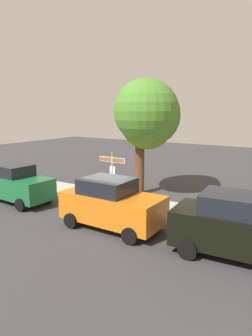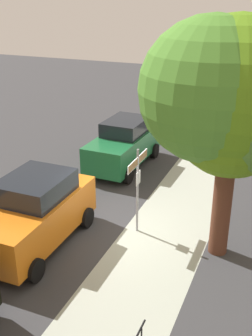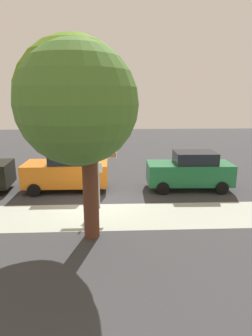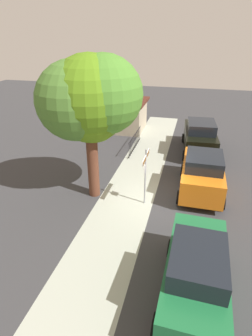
{
  "view_description": "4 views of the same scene",
  "coord_description": "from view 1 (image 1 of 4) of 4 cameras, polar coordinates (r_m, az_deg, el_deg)",
  "views": [
    {
      "loc": [
        8.37,
        -11.82,
        4.84
      ],
      "look_at": [
        -0.11,
        1.29,
        1.83
      ],
      "focal_mm": 32.19,
      "sensor_mm": 36.0,
      "label": 1
    },
    {
      "loc": [
        9.98,
        4.31,
        6.96
      ],
      "look_at": [
        -0.19,
        0.11,
        2.17
      ],
      "focal_mm": 43.98,
      "sensor_mm": 36.0,
      "label": 2
    },
    {
      "loc": [
        -1.04,
        11.76,
        4.74
      ],
      "look_at": [
        -1.53,
        0.73,
        1.88
      ],
      "focal_mm": 29.49,
      "sensor_mm": 36.0,
      "label": 3
    },
    {
      "loc": [
        -10.92,
        -1.41,
        7.24
      ],
      "look_at": [
        -0.67,
        1.22,
        1.88
      ],
      "focal_mm": 28.84,
      "sensor_mm": 36.0,
      "label": 4
    }
  ],
  "objects": [
    {
      "name": "car_green",
      "position": [
        17.04,
        -20.2,
        -2.79
      ],
      "size": [
        4.38,
        2.03,
        2.0
      ],
      "rotation": [
        0.0,
        0.0,
        -0.03
      ],
      "color": "#1B6837",
      "rests_on": "ground_plane"
    },
    {
      "name": "shade_tree",
      "position": [
        16.99,
        4.1,
        10.01
      ],
      "size": [
        3.89,
        4.66,
        6.53
      ],
      "color": "#583020",
      "rests_on": "ground_plane"
    },
    {
      "name": "iron_fence",
      "position": [
        14.95,
        22.41,
        -6.57
      ],
      "size": [
        3.63,
        0.04,
        1.07
      ],
      "color": "black",
      "rests_on": "ground_plane"
    },
    {
      "name": "street_sign",
      "position": [
        15.31,
        -2.64,
        -0.15
      ],
      "size": [
        1.53,
        0.07,
        2.73
      ],
      "color": "#9EA0A5",
      "rests_on": "ground_plane"
    },
    {
      "name": "sidewalk_strip",
      "position": [
        15.36,
        6.72,
        -7.5
      ],
      "size": [
        24.0,
        2.6,
        0.0
      ],
      "primitive_type": "cube",
      "color": "#A8AF9F",
      "rests_on": "ground_plane"
    },
    {
      "name": "ground_plane",
      "position": [
        15.27,
        -2.28,
        -7.56
      ],
      "size": [
        60.0,
        60.0,
        0.0
      ],
      "primitive_type": "plane",
      "color": "#38383A"
    },
    {
      "name": "car_black",
      "position": [
        10.73,
        21.19,
        -10.44
      ],
      "size": [
        4.74,
        2.4,
        2.15
      ],
      "rotation": [
        0.0,
        0.0,
        0.08
      ],
      "color": "black",
      "rests_on": "ground_plane"
    },
    {
      "name": "car_orange",
      "position": [
        12.53,
        -2.74,
        -6.78
      ],
      "size": [
        4.25,
        2.16,
        2.08
      ],
      "rotation": [
        0.0,
        0.0,
        0.0
      ],
      "color": "orange",
      "rests_on": "ground_plane"
    }
  ]
}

